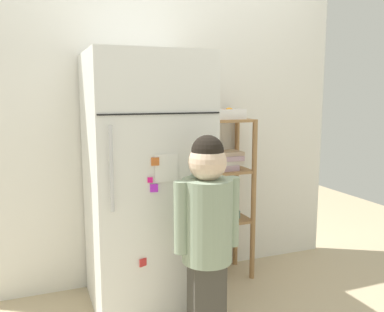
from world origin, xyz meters
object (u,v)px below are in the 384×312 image
Objects in this scene: fruit_bin at (227,114)px; pantry_shelf_unit at (223,181)px; child_standing at (207,220)px; refrigerator at (146,182)px.

pantry_shelf_unit is at bearing -155.60° from fruit_bin.
fruit_bin is (0.03, 0.01, 0.48)m from pantry_shelf_unit.
child_standing is 4.86× the size of fruit_bin.
child_standing is 1.00m from fruit_bin.
pantry_shelf_unit is at bearing 16.09° from refrigerator.
refrigerator is 0.65m from pantry_shelf_unit.
child_standing is 0.84m from pantry_shelf_unit.
refrigerator is 1.40× the size of child_standing.
fruit_bin reaches higher than child_standing.
pantry_shelf_unit is 0.48m from fruit_bin.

